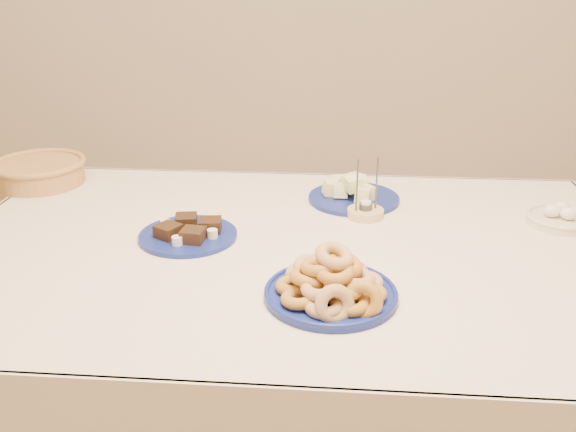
{
  "coord_description": "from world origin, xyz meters",
  "views": [
    {
      "loc": [
        0.11,
        -1.42,
        1.42
      ],
      "look_at": [
        0.0,
        -0.05,
        0.85
      ],
      "focal_mm": 40.0,
      "sensor_mm": 36.0,
      "label": 1
    }
  ],
  "objects_px": {
    "donut_platter": "(332,284)",
    "egg_bowl": "(559,218)",
    "dining_table": "(290,284)",
    "melon_plate": "(353,193)",
    "brownie_plate": "(188,233)",
    "wicker_basket": "(40,171)",
    "candle_holder": "(365,212)"
  },
  "relations": [
    {
      "from": "donut_platter",
      "to": "egg_bowl",
      "type": "xyz_separation_m",
      "value": [
        0.59,
        0.44,
        -0.02
      ]
    },
    {
      "from": "dining_table",
      "to": "donut_platter",
      "type": "height_order",
      "value": "donut_platter"
    },
    {
      "from": "dining_table",
      "to": "melon_plate",
      "type": "distance_m",
      "value": 0.39
    },
    {
      "from": "melon_plate",
      "to": "brownie_plate",
      "type": "xyz_separation_m",
      "value": [
        -0.42,
        -0.3,
        -0.01
      ]
    },
    {
      "from": "melon_plate",
      "to": "wicker_basket",
      "type": "distance_m",
      "value": 0.97
    },
    {
      "from": "dining_table",
      "to": "brownie_plate",
      "type": "height_order",
      "value": "brownie_plate"
    },
    {
      "from": "dining_table",
      "to": "candle_holder",
      "type": "bearing_deg",
      "value": 46.3
    },
    {
      "from": "candle_holder",
      "to": "egg_bowl",
      "type": "xyz_separation_m",
      "value": [
        0.51,
        -0.01,
        0.0
      ]
    },
    {
      "from": "candle_holder",
      "to": "melon_plate",
      "type": "bearing_deg",
      "value": 104.49
    },
    {
      "from": "egg_bowl",
      "to": "wicker_basket",
      "type": "bearing_deg",
      "value": 172.34
    },
    {
      "from": "brownie_plate",
      "to": "egg_bowl",
      "type": "relative_size",
      "value": 1.42
    },
    {
      "from": "melon_plate",
      "to": "candle_holder",
      "type": "height_order",
      "value": "candle_holder"
    },
    {
      "from": "donut_platter",
      "to": "candle_holder",
      "type": "xyz_separation_m",
      "value": [
        0.08,
        0.45,
        -0.02
      ]
    },
    {
      "from": "dining_table",
      "to": "melon_plate",
      "type": "height_order",
      "value": "melon_plate"
    },
    {
      "from": "melon_plate",
      "to": "egg_bowl",
      "type": "xyz_separation_m",
      "value": [
        0.54,
        -0.14,
        -0.0
      ]
    },
    {
      "from": "brownie_plate",
      "to": "wicker_basket",
      "type": "xyz_separation_m",
      "value": [
        -0.55,
        0.37,
        0.03
      ]
    },
    {
      "from": "wicker_basket",
      "to": "brownie_plate",
      "type": "bearing_deg",
      "value": -33.8
    },
    {
      "from": "melon_plate",
      "to": "brownie_plate",
      "type": "distance_m",
      "value": 0.51
    },
    {
      "from": "wicker_basket",
      "to": "melon_plate",
      "type": "bearing_deg",
      "value": -3.88
    },
    {
      "from": "donut_platter",
      "to": "dining_table",
      "type": "bearing_deg",
      "value": 113.19
    },
    {
      "from": "donut_platter",
      "to": "candle_holder",
      "type": "height_order",
      "value": "candle_holder"
    },
    {
      "from": "melon_plate",
      "to": "candle_holder",
      "type": "distance_m",
      "value": 0.13
    },
    {
      "from": "brownie_plate",
      "to": "wicker_basket",
      "type": "relative_size",
      "value": 0.99
    },
    {
      "from": "egg_bowl",
      "to": "candle_holder",
      "type": "bearing_deg",
      "value": 178.98
    },
    {
      "from": "wicker_basket",
      "to": "donut_platter",
      "type": "bearing_deg",
      "value": -35.18
    },
    {
      "from": "dining_table",
      "to": "wicker_basket",
      "type": "height_order",
      "value": "wicker_basket"
    },
    {
      "from": "egg_bowl",
      "to": "melon_plate",
      "type": "bearing_deg",
      "value": 165.79
    },
    {
      "from": "dining_table",
      "to": "brownie_plate",
      "type": "xyz_separation_m",
      "value": [
        -0.26,
        0.03,
        0.12
      ]
    },
    {
      "from": "donut_platter",
      "to": "brownie_plate",
      "type": "xyz_separation_m",
      "value": [
        -0.37,
        0.28,
        -0.02
      ]
    },
    {
      "from": "wicker_basket",
      "to": "candle_holder",
      "type": "height_order",
      "value": "candle_holder"
    },
    {
      "from": "brownie_plate",
      "to": "candle_holder",
      "type": "height_order",
      "value": "candle_holder"
    },
    {
      "from": "dining_table",
      "to": "wicker_basket",
      "type": "distance_m",
      "value": 0.91
    }
  ]
}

